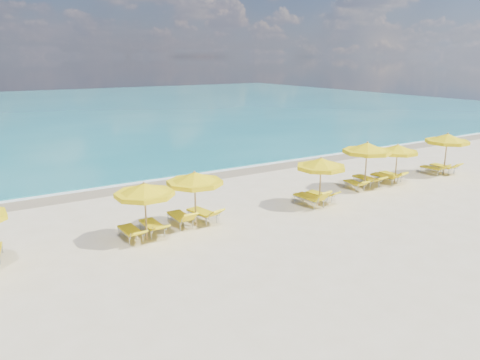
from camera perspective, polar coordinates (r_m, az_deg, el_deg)
ground_plane at (r=20.99m, az=2.18°, el=-4.06°), size 120.00×120.00×0.00m
ocean at (r=65.72m, az=-22.25°, el=7.79°), size 120.00×80.00×0.30m
wet_sand_band at (r=27.17m, az=-6.61°, el=0.25°), size 120.00×2.60×0.01m
foam_line at (r=27.87m, az=-7.32°, el=0.60°), size 120.00×1.20×0.03m
whitecap_near at (r=34.48m, az=-22.72°, el=2.30°), size 14.00×0.36×0.05m
whitecap_far at (r=45.24m, az=-6.57°, el=6.08°), size 18.00×0.30×0.05m
umbrella_2 at (r=17.76m, az=-11.58°, el=-1.25°), size 2.99×2.99×2.30m
umbrella_3 at (r=18.95m, az=-5.55°, el=0.12°), size 2.78×2.78×2.34m
umbrella_4 at (r=21.85m, az=9.85°, el=1.93°), size 2.92×2.92×2.34m
umbrella_5 at (r=25.19m, az=15.24°, el=3.73°), size 2.56×2.56×2.54m
umbrella_6 at (r=26.81m, az=18.66°, el=3.54°), size 2.85×2.85×2.23m
umbrella_7 at (r=29.89m, az=23.96°, el=4.60°), size 3.14×3.14×2.51m
lounger_2_left at (r=18.45m, az=-13.15°, el=-6.45°), size 0.63×1.83×0.69m
lounger_2_right at (r=18.84m, az=-10.62°, el=-5.83°), size 0.63×1.90×0.70m
lounger_3_left at (r=19.57m, az=-7.24°, el=-4.86°), size 0.67×1.88×0.85m
lounger_3_right at (r=19.97m, az=-4.54°, el=-4.39°), size 0.96×1.98×0.80m
lounger_4_left at (r=22.15m, az=8.49°, el=-2.51°), size 0.80×1.97×0.96m
lounger_4_right at (r=22.96m, az=9.72°, el=-2.06°), size 0.85×1.80×0.68m
lounger_5_left at (r=25.39m, az=13.78°, el=-0.66°), size 0.83×1.73×0.69m
lounger_5_right at (r=26.24m, az=15.18°, el=-0.16°), size 0.75×2.06×0.76m
lounger_6_left at (r=27.10m, az=17.30°, el=0.14°), size 0.95×2.03×0.79m
lounger_6_right at (r=27.79m, az=17.92°, el=0.39°), size 0.70×1.77×0.71m
lounger_7_left at (r=30.21m, az=22.41°, el=1.10°), size 0.70×1.73×0.75m
lounger_7_right at (r=30.78m, az=23.51°, el=1.26°), size 0.65×1.88×0.78m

